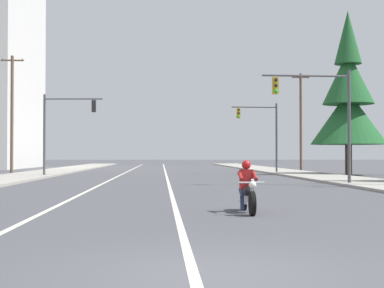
{
  "coord_description": "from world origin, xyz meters",
  "views": [
    {
      "loc": [
        -0.71,
        -7.77,
        1.6
      ],
      "look_at": [
        0.68,
        17.68,
        2.1
      ],
      "focal_mm": 53.46,
      "sensor_mm": 36.0,
      "label": 1
    }
  ],
  "objects_px": {
    "utility_pole_left_near": "(12,113)",
    "motorcycle_with_rider": "(247,192)",
    "traffic_signal_near_right": "(324,109)",
    "traffic_signal_mid_right": "(264,128)",
    "utility_pole_right_far": "(301,120)",
    "traffic_signal_near_left": "(61,122)",
    "conifer_tree_right_verge_far": "(348,99)"
  },
  "relations": [
    {
      "from": "traffic_signal_near_left",
      "to": "utility_pole_right_far",
      "type": "xyz_separation_m",
      "value": [
        22.07,
        15.33,
        1.18
      ]
    },
    {
      "from": "traffic_signal_near_left",
      "to": "traffic_signal_mid_right",
      "type": "distance_m",
      "value": 17.83
    },
    {
      "from": "motorcycle_with_rider",
      "to": "utility_pole_right_far",
      "type": "xyz_separation_m",
      "value": [
        12.16,
        42.87,
        4.67
      ]
    },
    {
      "from": "traffic_signal_mid_right",
      "to": "conifer_tree_right_verge_far",
      "type": "xyz_separation_m",
      "value": [
        6.13,
        -4.36,
        2.1
      ]
    },
    {
      "from": "motorcycle_with_rider",
      "to": "conifer_tree_right_verge_far",
      "type": "bearing_deg",
      "value": 66.69
    },
    {
      "from": "motorcycle_with_rider",
      "to": "traffic_signal_near_left",
      "type": "xyz_separation_m",
      "value": [
        -9.92,
        27.54,
        3.49
      ]
    },
    {
      "from": "motorcycle_with_rider",
      "to": "traffic_signal_near_right",
      "type": "relative_size",
      "value": 0.35
    },
    {
      "from": "traffic_signal_near_right",
      "to": "conifer_tree_right_verge_far",
      "type": "bearing_deg",
      "value": 67.28
    },
    {
      "from": "traffic_signal_near_right",
      "to": "conifer_tree_right_verge_far",
      "type": "relative_size",
      "value": 0.46
    },
    {
      "from": "traffic_signal_near_right",
      "to": "traffic_signal_near_left",
      "type": "xyz_separation_m",
      "value": [
        -16.23,
        13.32,
        -0.02
      ]
    },
    {
      "from": "utility_pole_right_far",
      "to": "conifer_tree_right_verge_far",
      "type": "relative_size",
      "value": 0.76
    },
    {
      "from": "motorcycle_with_rider",
      "to": "utility_pole_right_far",
      "type": "bearing_deg",
      "value": 74.17
    },
    {
      "from": "motorcycle_with_rider",
      "to": "traffic_signal_mid_right",
      "type": "height_order",
      "value": "traffic_signal_mid_right"
    },
    {
      "from": "traffic_signal_near_right",
      "to": "conifer_tree_right_verge_far",
      "type": "xyz_separation_m",
      "value": [
        6.49,
        15.5,
        2.05
      ]
    },
    {
      "from": "traffic_signal_near_left",
      "to": "utility_pole_left_near",
      "type": "xyz_separation_m",
      "value": [
        -5.08,
        5.56,
        1.14
      ]
    },
    {
      "from": "conifer_tree_right_verge_far",
      "to": "traffic_signal_mid_right",
      "type": "bearing_deg",
      "value": 144.6
    },
    {
      "from": "traffic_signal_near_right",
      "to": "traffic_signal_near_left",
      "type": "bearing_deg",
      "value": 140.63
    },
    {
      "from": "traffic_signal_near_right",
      "to": "traffic_signal_mid_right",
      "type": "bearing_deg",
      "value": 88.97
    },
    {
      "from": "traffic_signal_near_right",
      "to": "traffic_signal_mid_right",
      "type": "relative_size",
      "value": 1.0
    },
    {
      "from": "traffic_signal_mid_right",
      "to": "utility_pole_right_far",
      "type": "bearing_deg",
      "value": 58.02
    },
    {
      "from": "utility_pole_left_near",
      "to": "motorcycle_with_rider",
      "type": "bearing_deg",
      "value": -65.64
    },
    {
      "from": "utility_pole_left_near",
      "to": "traffic_signal_near_right",
      "type": "bearing_deg",
      "value": -41.54
    },
    {
      "from": "traffic_signal_near_right",
      "to": "traffic_signal_near_left",
      "type": "relative_size",
      "value": 1.0
    },
    {
      "from": "utility_pole_left_near",
      "to": "conifer_tree_right_verge_far",
      "type": "bearing_deg",
      "value": -6.92
    },
    {
      "from": "conifer_tree_right_verge_far",
      "to": "motorcycle_with_rider",
      "type": "bearing_deg",
      "value": -113.31
    },
    {
      "from": "utility_pole_right_far",
      "to": "conifer_tree_right_verge_far",
      "type": "xyz_separation_m",
      "value": [
        0.65,
        -13.14,
        0.89
      ]
    },
    {
      "from": "motorcycle_with_rider",
      "to": "traffic_signal_near_right",
      "type": "bearing_deg",
      "value": 66.06
    },
    {
      "from": "traffic_signal_near_right",
      "to": "utility_pole_right_far",
      "type": "distance_m",
      "value": 29.26
    },
    {
      "from": "traffic_signal_near_left",
      "to": "utility_pole_right_far",
      "type": "distance_m",
      "value": 26.9
    },
    {
      "from": "traffic_signal_mid_right",
      "to": "utility_pole_left_near",
      "type": "relative_size",
      "value": 0.62
    },
    {
      "from": "traffic_signal_near_right",
      "to": "utility_pole_left_near",
      "type": "distance_m",
      "value": 28.49
    },
    {
      "from": "traffic_signal_near_right",
      "to": "traffic_signal_mid_right",
      "type": "distance_m",
      "value": 19.87
    }
  ]
}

